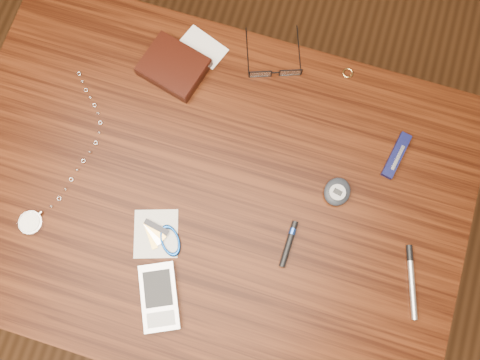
{
  "coord_description": "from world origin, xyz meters",
  "views": [
    {
      "loc": [
        0.11,
        -0.14,
        1.64
      ],
      "look_at": [
        0.05,
        0.04,
        0.76
      ],
      "focal_mm": 35.0,
      "sensor_mm": 36.0,
      "label": 1
    }
  ],
  "objects_px": {
    "desk": "(210,201)",
    "wallet_and_card": "(174,66)",
    "eyeglasses": "(275,71)",
    "pocket_knife": "(396,155)",
    "silver_pen": "(411,276)",
    "pocket_watch": "(35,217)",
    "notepad_keys": "(163,237)",
    "pedometer": "(337,192)",
    "pda_phone": "(159,297)"
  },
  "relations": [
    {
      "from": "desk",
      "to": "pocket_knife",
      "type": "distance_m",
      "value": 0.39
    },
    {
      "from": "desk",
      "to": "pocket_watch",
      "type": "xyz_separation_m",
      "value": [
        -0.3,
        -0.14,
        0.11
      ]
    },
    {
      "from": "eyeglasses",
      "to": "silver_pen",
      "type": "relative_size",
      "value": 1.07
    },
    {
      "from": "desk",
      "to": "wallet_and_card",
      "type": "xyz_separation_m",
      "value": [
        -0.14,
        0.22,
        0.12
      ]
    },
    {
      "from": "eyeglasses",
      "to": "pocket_watch",
      "type": "bearing_deg",
      "value": -130.2
    },
    {
      "from": "pocket_knife",
      "to": "pocket_watch",
      "type": "bearing_deg",
      "value": -153.17
    },
    {
      "from": "pda_phone",
      "to": "silver_pen",
      "type": "distance_m",
      "value": 0.47
    },
    {
      "from": "silver_pen",
      "to": "desk",
      "type": "bearing_deg",
      "value": 174.44
    },
    {
      "from": "wallet_and_card",
      "to": "eyeglasses",
      "type": "xyz_separation_m",
      "value": [
        0.2,
        0.05,
        -0.0
      ]
    },
    {
      "from": "pda_phone",
      "to": "notepad_keys",
      "type": "relative_size",
      "value": 1.15
    },
    {
      "from": "pocket_knife",
      "to": "notepad_keys",
      "type": "bearing_deg",
      "value": -143.6
    },
    {
      "from": "wallet_and_card",
      "to": "pocket_watch",
      "type": "height_order",
      "value": "wallet_and_card"
    },
    {
      "from": "wallet_and_card",
      "to": "pocket_watch",
      "type": "relative_size",
      "value": 0.5
    },
    {
      "from": "notepad_keys",
      "to": "silver_pen",
      "type": "relative_size",
      "value": 0.91
    },
    {
      "from": "wallet_and_card",
      "to": "pedometer",
      "type": "xyz_separation_m",
      "value": [
        0.38,
        -0.15,
        -0.0
      ]
    },
    {
      "from": "pda_phone",
      "to": "pocket_knife",
      "type": "bearing_deg",
      "value": 47.64
    },
    {
      "from": "eyeglasses",
      "to": "notepad_keys",
      "type": "bearing_deg",
      "value": -105.8
    },
    {
      "from": "desk",
      "to": "silver_pen",
      "type": "height_order",
      "value": "silver_pen"
    },
    {
      "from": "pocket_watch",
      "to": "pda_phone",
      "type": "distance_m",
      "value": 0.28
    },
    {
      "from": "eyeglasses",
      "to": "silver_pen",
      "type": "distance_m",
      "value": 0.47
    },
    {
      "from": "pedometer",
      "to": "pocket_knife",
      "type": "distance_m",
      "value": 0.14
    },
    {
      "from": "pedometer",
      "to": "wallet_and_card",
      "type": "bearing_deg",
      "value": 158.06
    },
    {
      "from": "pocket_knife",
      "to": "silver_pen",
      "type": "xyz_separation_m",
      "value": [
        0.08,
        -0.22,
        -0.0
      ]
    },
    {
      "from": "pocket_knife",
      "to": "silver_pen",
      "type": "relative_size",
      "value": 0.75
    },
    {
      "from": "pedometer",
      "to": "pocket_knife",
      "type": "xyz_separation_m",
      "value": [
        0.09,
        0.1,
        -0.0
      ]
    },
    {
      "from": "desk",
      "to": "pocket_knife",
      "type": "bearing_deg",
      "value": 28.06
    },
    {
      "from": "eyeglasses",
      "to": "pocket_knife",
      "type": "distance_m",
      "value": 0.29
    },
    {
      "from": "pda_phone",
      "to": "pocket_watch",
      "type": "bearing_deg",
      "value": 165.71
    },
    {
      "from": "pda_phone",
      "to": "notepad_keys",
      "type": "xyz_separation_m",
      "value": [
        -0.03,
        0.11,
        -0.01
      ]
    },
    {
      "from": "notepad_keys",
      "to": "silver_pen",
      "type": "xyz_separation_m",
      "value": [
        0.46,
        0.07,
        0.0
      ]
    },
    {
      "from": "pocket_watch",
      "to": "pocket_knife",
      "type": "relative_size",
      "value": 3.43
    },
    {
      "from": "eyeglasses",
      "to": "pda_phone",
      "type": "relative_size",
      "value": 1.03
    },
    {
      "from": "pedometer",
      "to": "pocket_knife",
      "type": "height_order",
      "value": "pedometer"
    },
    {
      "from": "wallet_and_card",
      "to": "pocket_knife",
      "type": "distance_m",
      "value": 0.47
    },
    {
      "from": "wallet_and_card",
      "to": "notepad_keys",
      "type": "bearing_deg",
      "value": -75.05
    },
    {
      "from": "pedometer",
      "to": "notepad_keys",
      "type": "height_order",
      "value": "pedometer"
    },
    {
      "from": "desk",
      "to": "notepad_keys",
      "type": "distance_m",
      "value": 0.16
    },
    {
      "from": "pda_phone",
      "to": "eyeglasses",
      "type": "bearing_deg",
      "value": 80.88
    },
    {
      "from": "notepad_keys",
      "to": "eyeglasses",
      "type": "bearing_deg",
      "value": 74.2
    },
    {
      "from": "notepad_keys",
      "to": "silver_pen",
      "type": "distance_m",
      "value": 0.47
    },
    {
      "from": "desk",
      "to": "pedometer",
      "type": "bearing_deg",
      "value": 16.82
    },
    {
      "from": "wallet_and_card",
      "to": "pocket_knife",
      "type": "height_order",
      "value": "wallet_and_card"
    },
    {
      "from": "eyeglasses",
      "to": "pedometer",
      "type": "relative_size",
      "value": 2.14
    },
    {
      "from": "eyeglasses",
      "to": "wallet_and_card",
      "type": "bearing_deg",
      "value": -165.29
    },
    {
      "from": "wallet_and_card",
      "to": "silver_pen",
      "type": "relative_size",
      "value": 1.3
    },
    {
      "from": "pedometer",
      "to": "silver_pen",
      "type": "bearing_deg",
      "value": -33.14
    },
    {
      "from": "pocket_watch",
      "to": "pda_phone",
      "type": "relative_size",
      "value": 2.48
    },
    {
      "from": "pda_phone",
      "to": "silver_pen",
      "type": "xyz_separation_m",
      "value": [
        0.43,
        0.17,
        -0.0
      ]
    },
    {
      "from": "pedometer",
      "to": "notepad_keys",
      "type": "xyz_separation_m",
      "value": [
        -0.29,
        -0.18,
        -0.01
      ]
    },
    {
      "from": "pedometer",
      "to": "silver_pen",
      "type": "relative_size",
      "value": 0.5
    }
  ]
}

